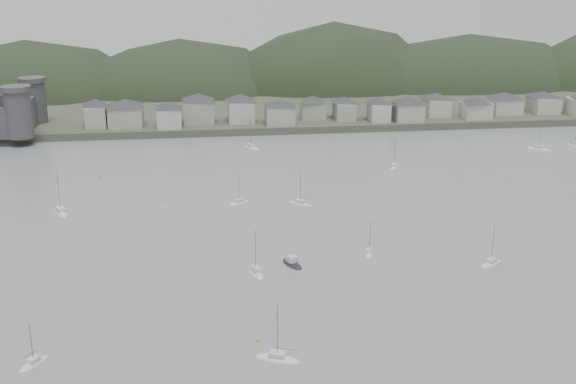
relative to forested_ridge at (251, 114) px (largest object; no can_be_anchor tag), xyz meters
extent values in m
plane|color=slate|center=(-4.83, -269.40, 11.28)|extent=(900.00, 900.00, 0.00)
cube|color=#383D2D|center=(-4.83, 25.60, 12.78)|extent=(900.00, 250.00, 3.00)
ellipsoid|color=black|center=(-115.70, 2.54, 1.14)|extent=(138.98, 92.48, 81.13)
ellipsoid|color=black|center=(-37.13, 3.46, 1.32)|extent=(132.08, 90.41, 79.74)
ellipsoid|color=black|center=(45.82, 3.53, -1.39)|extent=(133.88, 88.37, 101.41)
ellipsoid|color=black|center=(121.12, -1.49, 0.97)|extent=(165.81, 81.78, 82.55)
cylinder|color=#313133|center=(-96.83, -103.40, 23.28)|extent=(10.00, 10.00, 18.00)
cylinder|color=#313133|center=(-96.83, -75.40, 22.78)|extent=(10.00, 10.00, 17.00)
cube|color=#313133|center=(-96.83, -89.40, 20.28)|extent=(3.50, 30.00, 12.00)
cube|color=gray|center=(-69.83, -87.44, 18.58)|extent=(8.34, 12.91, 8.59)
pyramid|color=#2A2A2F|center=(-69.83, -87.44, 24.37)|extent=(15.78, 15.78, 3.01)
cube|color=gray|center=(-58.15, -88.08, 18.46)|extent=(13.68, 13.35, 8.36)
pyramid|color=#2A2A2F|center=(-58.15, -88.08, 24.11)|extent=(20.07, 20.07, 2.93)
cube|color=gray|center=(-40.41, -93.38, 18.32)|extent=(9.78, 10.20, 8.08)
pyramid|color=#2A2A2F|center=(-40.41, -93.38, 23.78)|extent=(14.83, 14.83, 2.83)
cube|color=gray|center=(-28.35, -83.75, 18.83)|extent=(12.59, 13.33, 9.09)
pyramid|color=#2A2A2F|center=(-28.35, -83.75, 24.97)|extent=(19.24, 19.24, 3.18)
cube|color=gray|center=(-10.58, -85.30, 18.72)|extent=(10.74, 12.17, 8.87)
pyramid|color=#2A2A2F|center=(-10.58, -85.30, 24.70)|extent=(17.01, 17.01, 3.10)
cube|color=gray|center=(5.09, -91.87, 18.13)|extent=(11.63, 12.09, 7.69)
pyramid|color=#2A2A2F|center=(5.09, -91.87, 23.32)|extent=(17.61, 17.61, 2.69)
cube|color=gray|center=(20.42, -83.21, 18.00)|extent=(10.37, 9.35, 7.44)
pyramid|color=#2A2A2F|center=(20.42, -83.21, 23.03)|extent=(14.65, 14.65, 2.60)
cube|color=gray|center=(33.79, -85.61, 17.90)|extent=(8.24, 12.20, 7.22)
pyramid|color=#2A2A2F|center=(33.79, -85.61, 22.77)|extent=(15.17, 15.17, 2.53)
cube|color=gray|center=(47.66, -90.85, 18.02)|extent=(8.06, 10.91, 7.46)
pyramid|color=#2A2A2F|center=(47.66, -90.85, 23.05)|extent=(14.08, 14.08, 2.61)
cube|color=gray|center=(59.98, -92.34, 18.12)|extent=(11.73, 11.78, 7.66)
pyramid|color=#2A2A2F|center=(59.98, -92.34, 23.29)|extent=(17.46, 17.46, 2.68)
cube|color=gray|center=(75.80, -82.49, 17.95)|extent=(10.19, 13.02, 7.33)
pyramid|color=#2A2A2F|center=(75.80, -82.49, 22.90)|extent=(17.23, 17.23, 2.57)
cube|color=gray|center=(90.71, -91.34, 17.72)|extent=(11.70, 9.81, 6.88)
pyramid|color=#2A2A2F|center=(90.71, -91.34, 22.36)|extent=(15.97, 15.97, 2.41)
cube|color=gray|center=(107.57, -82.49, 17.78)|extent=(12.83, 12.48, 7.00)
pyramid|color=#2A2A2F|center=(107.57, -82.49, 22.51)|extent=(18.79, 18.79, 2.45)
cube|color=gray|center=(125.90, -81.98, 17.77)|extent=(11.07, 13.50, 6.97)
pyramid|color=#2A2A2F|center=(125.90, -81.98, 22.47)|extent=(18.25, 18.25, 2.44)
ellipsoid|color=silver|center=(10.71, -226.90, 11.33)|extent=(3.89, 6.87, 1.31)
cube|color=beige|center=(10.71, -226.90, 12.29)|extent=(2.04, 2.61, 0.70)
cylinder|color=#3F3F42|center=(10.71, -226.90, 15.57)|extent=(0.12, 0.12, 8.18)
cylinder|color=#3F3F42|center=(11.05, -228.02, 12.84)|extent=(0.94, 2.85, 0.10)
ellipsoid|color=silver|center=(-68.17, -187.04, 11.33)|extent=(6.70, 10.22, 1.96)
cube|color=beige|center=(-68.17, -187.04, 12.61)|extent=(3.32, 3.99, 0.70)
cylinder|color=#3F3F42|center=(-68.17, -187.04, 17.60)|extent=(0.12, 0.12, 12.22)
cylinder|color=#3F3F42|center=(-68.86, -188.66, 13.16)|extent=(1.81, 4.09, 0.10)
ellipsoid|color=silver|center=(37.36, -236.72, 11.33)|extent=(7.54, 6.03, 1.49)
cube|color=beige|center=(37.36, -236.72, 12.38)|extent=(3.07, 2.79, 0.70)
cylinder|color=#3F3F42|center=(37.36, -236.72, 16.13)|extent=(0.12, 0.12, 9.30)
cylinder|color=#3F3F42|center=(38.48, -237.45, 12.93)|extent=(2.87, 1.90, 0.10)
ellipsoid|color=silver|center=(-17.44, -234.80, 11.33)|extent=(4.43, 8.67, 1.66)
cube|color=beige|center=(-17.44, -234.80, 12.46)|extent=(2.42, 3.23, 0.70)
cylinder|color=#3F3F42|center=(-17.44, -234.80, 16.66)|extent=(0.12, 0.12, 10.36)
cylinder|color=#3F3F42|center=(-17.78, -236.26, 13.01)|extent=(0.93, 3.66, 0.10)
ellipsoid|color=silver|center=(-16.83, -271.96, 11.33)|extent=(8.82, 5.85, 1.69)
cube|color=beige|center=(-16.83, -271.96, 12.48)|extent=(3.45, 2.88, 0.70)
cylinder|color=#3F3F42|center=(-16.83, -271.96, 16.76)|extent=(0.12, 0.12, 10.55)
cylinder|color=#3F3F42|center=(-15.43, -271.35, 13.03)|extent=(3.52, 1.61, 0.10)
ellipsoid|color=silver|center=(98.08, -136.18, 11.33)|extent=(9.22, 7.56, 1.83)
cube|color=beige|center=(98.08, -136.18, 12.55)|extent=(3.78, 3.46, 0.70)
cylinder|color=#3F3F42|center=(98.08, -136.18, 17.20)|extent=(0.12, 0.12, 11.44)
cylinder|color=#3F3F42|center=(96.71, -137.10, 13.10)|extent=(3.46, 2.39, 0.10)
ellipsoid|color=silver|center=(-17.97, -184.94, 11.33)|extent=(7.39, 5.33, 1.43)
cube|color=beige|center=(-17.97, -184.94, 12.35)|extent=(2.94, 2.55, 0.70)
cylinder|color=#3F3F42|center=(-17.97, -184.94, 15.95)|extent=(0.12, 0.12, 8.93)
cylinder|color=#3F3F42|center=(-19.11, -184.35, 12.90)|extent=(2.90, 1.57, 0.10)
ellipsoid|color=silver|center=(37.45, -153.18, 11.33)|extent=(5.71, 7.69, 1.49)
cube|color=beige|center=(37.45, -153.18, 12.38)|extent=(2.70, 3.08, 0.70)
cylinder|color=#3F3F42|center=(37.45, -153.18, 16.15)|extent=(0.12, 0.12, 9.33)
cylinder|color=#3F3F42|center=(36.80, -152.01, 12.93)|extent=(1.71, 2.99, 0.10)
ellipsoid|color=silver|center=(-59.17, -267.94, 11.33)|extent=(5.43, 6.37, 1.28)
cube|color=beige|center=(-59.17, -267.94, 12.27)|extent=(2.46, 2.64, 0.70)
cylinder|color=#3F3F42|center=(-59.17, -267.94, 15.48)|extent=(0.12, 0.12, 8.00)
cylinder|color=#3F3F42|center=(-59.85, -267.01, 12.82)|extent=(1.78, 2.38, 0.10)
ellipsoid|color=silver|center=(-9.27, -119.40, 11.33)|extent=(7.33, 9.00, 1.78)
cube|color=beige|center=(-9.27, -119.40, 12.53)|extent=(3.37, 3.69, 0.70)
cylinder|color=#3F3F42|center=(-9.27, -119.40, 17.06)|extent=(0.12, 0.12, 11.15)
cylinder|color=#3F3F42|center=(-8.38, -118.07, 13.08)|extent=(2.32, 3.39, 0.10)
ellipsoid|color=silver|center=(114.83, -132.27, 11.33)|extent=(6.35, 7.66, 1.53)
cube|color=beige|center=(114.83, -132.27, 12.40)|extent=(2.90, 3.15, 0.70)
cylinder|color=#3F3F42|center=(114.83, -132.27, 16.25)|extent=(0.12, 0.12, 9.54)
cylinder|color=#3F3F42|center=(114.05, -133.40, 12.95)|extent=(2.04, 2.88, 0.10)
ellipsoid|color=silver|center=(-0.33, -188.04, 11.33)|extent=(7.66, 6.90, 1.57)
cube|color=beige|center=(-0.33, -188.04, 12.42)|extent=(3.22, 3.07, 0.70)
cylinder|color=#3F3F42|center=(-0.33, -188.04, 16.38)|extent=(0.12, 0.12, 9.80)
cylinder|color=#3F3F42|center=(0.76, -187.15, 12.97)|extent=(2.80, 2.31, 0.10)
ellipsoid|color=black|center=(-8.65, -231.00, 11.33)|extent=(5.42, 7.79, 1.62)
cube|color=beige|center=(-8.65, -231.00, 12.79)|extent=(2.78, 2.85, 1.40)
cylinder|color=#3F3F42|center=(-8.65, -231.00, 13.69)|extent=(0.10, 0.10, 1.20)
sphere|color=#BD7B3F|center=(-39.51, -179.06, 11.43)|extent=(0.70, 0.70, 0.70)
sphere|color=#BD7B3F|center=(-61.32, -152.46, 11.43)|extent=(0.70, 0.70, 0.70)
sphere|color=#BD7B3F|center=(10.39, -229.08, 11.43)|extent=(0.70, 0.70, 0.70)
sphere|color=#BD7B3F|center=(-19.63, -264.96, 11.43)|extent=(0.70, 0.70, 0.70)
camera|label=1|loc=(-29.26, -381.41, 77.68)|focal=44.28mm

